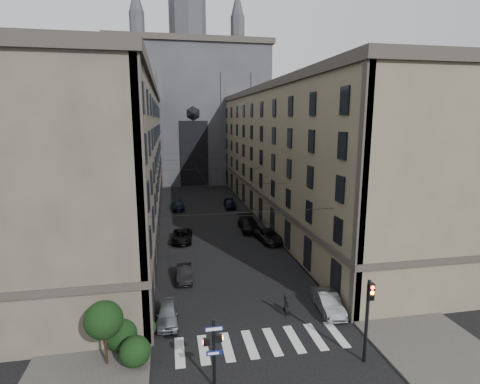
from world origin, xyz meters
TOP-DOWN VIEW (x-y plane):
  - sidewalk_left at (-10.50, 36.00)m, footprint 7.00×80.00m
  - sidewalk_right at (10.50, 36.00)m, footprint 7.00×80.00m
  - zebra_crossing at (0.00, 5.00)m, footprint 11.00×3.20m
  - building_left at (-13.44, 36.00)m, footprint 13.60×60.60m
  - building_right at (13.44, 36.00)m, footprint 13.60×60.60m
  - gothic_tower at (0.00, 74.96)m, footprint 35.00×23.00m
  - pedestrian_signal_left at (-3.51, 1.50)m, footprint 1.02×0.38m
  - traffic_light_right at (5.60, 1.92)m, footprint 0.34×0.50m
  - shrub_cluster at (-8.72, 5.01)m, footprint 3.90×4.40m
  - tram_wires at (0.00, 35.63)m, footprint 14.00×60.00m
  - car_left_near at (-5.97, 8.76)m, footprint 1.65×3.97m
  - car_left_midnear at (-4.46, 15.71)m, footprint 1.43×3.91m
  - car_left_midfar at (-4.20, 26.67)m, footprint 2.73×5.11m
  - car_left_far at (-4.20, 43.07)m, footprint 2.02×4.72m
  - car_right_near at (5.96, 8.01)m, footprint 1.89×4.43m
  - car_right_midnear at (5.94, 24.70)m, footprint 2.95×5.37m
  - car_right_midfar at (4.53, 29.68)m, footprint 2.46×5.74m
  - car_right_far at (4.20, 42.75)m, footprint 2.21×4.71m
  - pedestrian at (2.63, 8.00)m, footprint 0.51×0.68m

SIDE VIEW (x-z plane):
  - zebra_crossing at x=0.00m, z-range 0.00..0.01m
  - sidewalk_left at x=-10.50m, z-range 0.00..0.15m
  - sidewalk_right at x=10.50m, z-range 0.00..0.15m
  - car_left_midnear at x=-4.46m, z-range 0.00..1.28m
  - car_left_near at x=-5.97m, z-range 0.00..1.34m
  - car_left_far at x=-4.20m, z-range 0.00..1.36m
  - car_left_midfar at x=-4.20m, z-range 0.00..1.37m
  - car_right_near at x=5.96m, z-range 0.00..1.42m
  - car_right_midnear at x=5.94m, z-range 0.00..1.42m
  - car_right_far at x=4.20m, z-range 0.00..1.56m
  - car_right_midfar at x=4.53m, z-range 0.00..1.65m
  - pedestrian at x=2.63m, z-range 0.00..1.70m
  - shrub_cluster at x=-8.72m, z-range -0.15..3.75m
  - pedestrian_signal_left at x=-3.51m, z-range 0.32..4.32m
  - traffic_light_right at x=5.60m, z-range 0.69..5.89m
  - tram_wires at x=0.00m, z-range 7.03..7.46m
  - building_left at x=-13.44m, z-range -0.08..18.77m
  - building_right at x=13.44m, z-range -0.08..18.77m
  - gothic_tower at x=0.00m, z-range -11.20..46.80m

